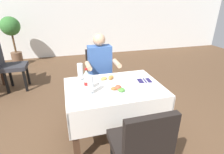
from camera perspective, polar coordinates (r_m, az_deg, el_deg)
The scene contains 14 objects.
ground_plane at distance 2.42m, azimuth 1.92°, elevation -21.02°, with size 11.00×11.00×0.00m, color brown.
back_wall at distance 6.03m, azimuth -11.15°, elevation 20.66°, with size 11.00×0.12×2.89m, color white.
main_dining_table at distance 2.23m, azimuth 0.69°, elevation -6.93°, with size 1.17×0.83×0.74m.
chair_far_diner_seat at distance 2.94m, azimuth -3.70°, elevation 0.51°, with size 0.44×0.50×0.97m.
chair_near_camera_side at distance 1.63m, azimuth 9.19°, elevation -21.25°, with size 0.44×0.50×0.97m.
seated_diner_far at distance 2.78m, azimuth -3.72°, elevation 2.61°, with size 0.50×0.46×1.26m.
plate_near_camera at distance 2.02m, azimuth 1.68°, elevation -4.19°, with size 0.26×0.26×0.07m.
plate_far_diner at distance 2.28m, azimuth -1.41°, elevation -0.77°, with size 0.25×0.25×0.07m.
beer_glass_left at distance 1.94m, azimuth -6.97°, elevation -2.49°, with size 0.07×0.07×0.22m.
beer_glass_middle at distance 2.29m, azimuth -10.29°, elevation 1.60°, with size 0.07×0.07×0.23m.
cola_bottle_primary at distance 2.02m, azimuth -8.22°, elevation -1.23°, with size 0.07×0.07×0.27m.
napkin_cutlery_set at distance 2.32m, azimuth 10.52°, elevation -1.13°, with size 0.18×0.19×0.01m.
background_chair_right at distance 4.03m, azimuth -30.51°, elevation 3.67°, with size 0.50×0.44×0.97m.
potted_plant_corner at distance 5.57m, azimuth -29.89°, elevation 12.27°, with size 0.50×0.50×1.34m.
Camera 1 is at (-0.54, -1.64, 1.70)m, focal length 28.04 mm.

